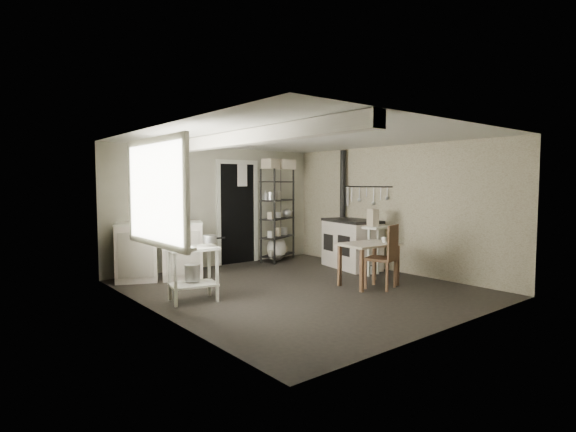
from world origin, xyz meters
TOP-DOWN VIEW (x-y plane):
  - floor at (0.00, 0.00)m, footprint 5.00×5.00m
  - ceiling at (0.00, 0.00)m, footprint 5.00×5.00m
  - wall_back at (0.00, 2.50)m, footprint 4.50×0.02m
  - wall_front at (0.00, -2.50)m, footprint 4.50×0.02m
  - wall_left at (-2.25, 0.00)m, footprint 0.02×5.00m
  - wall_right at (2.25, 0.00)m, footprint 0.02×5.00m
  - window at (-2.22, 0.20)m, footprint 0.12×1.76m
  - doorway at (0.45, 2.47)m, footprint 0.96×0.10m
  - ceiling_beam at (-1.20, 0.00)m, footprint 0.18×5.00m
  - wallpaper_panel at (2.24, 0.00)m, footprint 0.01×5.00m
  - utensil_rail at (2.19, 0.60)m, footprint 0.06×1.20m
  - prep_table at (-1.63, 0.35)m, footprint 0.74×0.60m
  - stockpot at (-1.78, 0.46)m, footprint 0.35×0.35m
  - saucepan at (-1.41, 0.27)m, footprint 0.20×0.20m
  - bucket at (-1.62, 0.40)m, footprint 0.21×0.21m
  - base_cabinets at (-1.40, 2.00)m, footprint 1.59×1.17m
  - mixing_bowl at (-1.25, 1.92)m, footprint 0.30×0.30m
  - counter_cup at (-1.81, 1.88)m, footprint 0.14×0.14m
  - shelf_rack at (1.26, 2.19)m, footprint 0.97×0.69m
  - shelf_jar at (0.96, 2.21)m, footprint 0.09×0.09m
  - storage_box_a at (1.05, 2.15)m, footprint 0.35×0.32m
  - storage_box_b at (1.45, 2.14)m, footprint 0.37×0.35m
  - stove at (1.86, 0.66)m, footprint 0.88×1.29m
  - stovepipe at (2.13, 1.17)m, footprint 0.14×0.14m
  - side_ledge at (1.76, -0.04)m, footprint 0.59×0.36m
  - oats_box at (1.67, -0.01)m, footprint 0.18×0.23m
  - work_table at (0.96, -0.54)m, footprint 0.94×0.69m
  - table_cup at (1.18, -0.66)m, footprint 0.12×0.12m
  - chair at (0.96, -0.77)m, footprint 0.52×0.53m
  - flour_sack at (1.23, 2.19)m, footprint 0.49×0.44m
  - floor_crock at (1.70, 0.05)m, footprint 0.13×0.13m

SIDE VIEW (x-z plane):
  - floor at x=0.00m, z-range 0.00..0.00m
  - floor_crock at x=1.70m, z-range 0.00..0.15m
  - flour_sack at x=1.23m, z-range -0.02..0.50m
  - work_table at x=0.96m, z-range 0.04..0.72m
  - bucket at x=-1.62m, z-range 0.27..0.50m
  - prep_table at x=-1.63m, z-range 0.03..0.77m
  - side_ledge at x=1.76m, z-range 0.00..0.86m
  - stove at x=1.86m, z-range -0.02..0.90m
  - base_cabinets at x=-1.40m, z-range -0.02..0.94m
  - chair at x=0.96m, z-range -0.01..0.98m
  - table_cup at x=1.18m, z-range 0.76..0.85m
  - saucepan at x=-1.41m, z-range 0.80..0.90m
  - stockpot at x=-1.78m, z-range 0.79..1.09m
  - shelf_rack at x=1.26m, z-range 0.00..1.90m
  - mixing_bowl at x=-1.25m, z-range 0.92..0.99m
  - counter_cup at x=-1.81m, z-range 0.92..1.01m
  - doorway at x=0.45m, z-range -0.04..2.04m
  - oats_box at x=1.67m, z-range 0.86..1.16m
  - wall_back at x=0.00m, z-range 0.00..2.30m
  - wall_front at x=0.00m, z-range 0.00..2.30m
  - wall_left at x=-2.25m, z-range 0.00..2.30m
  - wall_right at x=2.25m, z-range 0.00..2.30m
  - wallpaper_panel at x=2.24m, z-range 0.00..2.30m
  - shelf_jar at x=0.96m, z-range 1.27..1.46m
  - window at x=-2.22m, z-range 0.86..2.14m
  - utensil_rail at x=2.19m, z-range 1.33..1.77m
  - stovepipe at x=2.13m, z-range 0.91..2.27m
  - storage_box_b at x=1.45m, z-range 1.89..2.09m
  - storage_box_a at x=1.05m, z-range 1.91..2.11m
  - ceiling_beam at x=-1.20m, z-range 2.11..2.29m
  - ceiling at x=0.00m, z-range 2.30..2.30m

